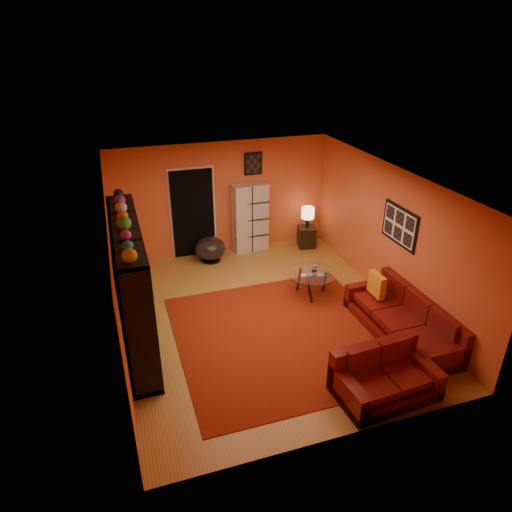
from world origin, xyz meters
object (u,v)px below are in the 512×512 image
object	(u,v)px
bowl_chair	(210,249)
side_table	(307,237)
entertainment_unit	(132,285)
sofa	(406,320)
loveseat	(383,376)
tv	(135,285)
coffee_table	(312,276)
table_lamp	(308,213)
storage_cabinet	(250,218)

from	to	relation	value
bowl_chair	side_table	size ratio (longest dim) A/B	1.38
entertainment_unit	sofa	size ratio (longest dim) A/B	1.29
sofa	loveseat	size ratio (longest dim) A/B	1.57
tv	side_table	xyz separation A→B (m)	(4.20, 2.45, -0.74)
sofa	bowl_chair	xyz separation A→B (m)	(-2.57, 3.81, 0.02)
entertainment_unit	coffee_table	distance (m)	3.47
entertainment_unit	table_lamp	xyz separation A→B (m)	(4.25, 2.54, -0.19)
loveseat	storage_cabinet	distance (m)	5.26
sofa	loveseat	distance (m)	1.61
storage_cabinet	bowl_chair	distance (m)	1.20
loveseat	entertainment_unit	bearing A→B (deg)	49.65
entertainment_unit	table_lamp	size ratio (longest dim) A/B	5.93
loveseat	bowl_chair	world-z (taller)	loveseat
side_table	entertainment_unit	bearing A→B (deg)	-149.14
storage_cabinet	loveseat	bearing A→B (deg)	-90.75
loveseat	coffee_table	bearing A→B (deg)	-6.65
sofa	side_table	size ratio (longest dim) A/B	4.67
entertainment_unit	sofa	bearing A→B (deg)	-16.50
entertainment_unit	side_table	xyz separation A→B (m)	(4.25, 2.54, -0.80)
bowl_chair	table_lamp	size ratio (longest dim) A/B	1.37
bowl_chair	table_lamp	world-z (taller)	table_lamp
tv	bowl_chair	world-z (taller)	tv
coffee_table	bowl_chair	xyz separation A→B (m)	(-1.56, 2.11, -0.14)
entertainment_unit	storage_cabinet	bearing A→B (deg)	44.11
tv	storage_cabinet	distance (m)	3.93
entertainment_unit	table_lamp	bearing A→B (deg)	30.86
tv	side_table	bearing A→B (deg)	-59.76
loveseat	storage_cabinet	xyz separation A→B (m)	(-0.37, 5.22, 0.53)
loveseat	tv	bearing A→B (deg)	48.20
loveseat	table_lamp	xyz separation A→B (m)	(0.99, 4.96, 0.57)
loveseat	side_table	size ratio (longest dim) A/B	2.97
entertainment_unit	storage_cabinet	xyz separation A→B (m)	(2.89, 2.80, -0.23)
tv	table_lamp	xyz separation A→B (m)	(4.20, 2.45, -0.13)
side_table	tv	bearing A→B (deg)	-149.76
sofa	bowl_chair	bearing A→B (deg)	123.40
sofa	side_table	bearing A→B (deg)	91.86
entertainment_unit	loveseat	world-z (taller)	entertainment_unit
side_table	table_lamp	size ratio (longest dim) A/B	0.99
loveseat	coffee_table	xyz separation A→B (m)	(0.14, 2.81, 0.16)
sofa	loveseat	xyz separation A→B (m)	(-1.16, -1.11, 0.00)
sofa	bowl_chair	world-z (taller)	sofa
coffee_table	storage_cabinet	world-z (taller)	storage_cabinet
entertainment_unit	bowl_chair	distance (m)	3.19
loveseat	bowl_chair	xyz separation A→B (m)	(-1.41, 4.92, 0.02)
coffee_table	bowl_chair	size ratio (longest dim) A/B	1.40
sofa	side_table	xyz separation A→B (m)	(-0.17, 3.85, -0.03)
sofa	storage_cabinet	bearing A→B (deg)	109.74
coffee_table	table_lamp	bearing A→B (deg)	68.45
tv	side_table	size ratio (longest dim) A/B	1.89
loveseat	table_lamp	world-z (taller)	table_lamp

